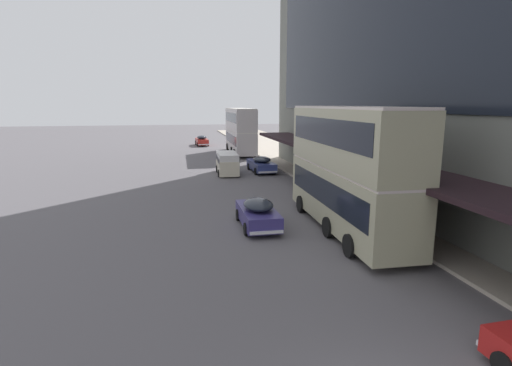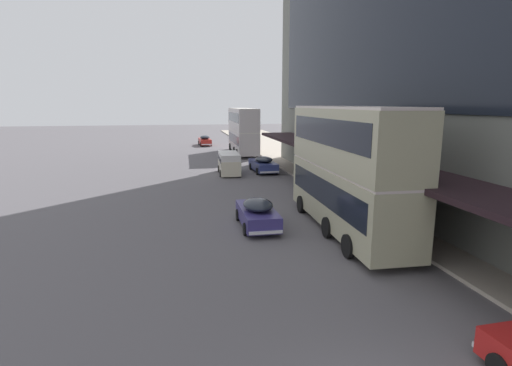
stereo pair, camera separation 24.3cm
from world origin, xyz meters
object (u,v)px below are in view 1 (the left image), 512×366
Objects in this scene: sedan_lead_mid at (202,140)px; sedan_far_back at (258,213)px; transit_bus_kerbside_front at (240,129)px; transit_bus_kerbside_rear at (347,166)px; sedan_oncoming_rear at (261,164)px; vw_van at (227,162)px.

sedan_far_back is at bearing -90.05° from sedan_lead_mid.
transit_bus_kerbside_rear is at bearing -89.99° from transit_bus_kerbside_front.
sedan_far_back is 0.88× the size of sedan_oncoming_rear.
sedan_lead_mid is 1.04× the size of vw_van.
transit_bus_kerbside_front is at bearing -69.75° from sedan_lead_mid.
sedan_lead_mid reaches higher than sedan_far_back.
transit_bus_kerbside_rear reaches higher than sedan_oncoming_rear.
transit_bus_kerbside_rear reaches higher than sedan_far_back.
transit_bus_kerbside_front is 2.27× the size of sedan_oncoming_rear.
transit_bus_kerbside_front is at bearing 90.01° from transit_bus_kerbside_rear.
vw_van is at bearing -171.32° from sedan_oncoming_rear.
sedan_far_back is 0.96× the size of vw_van.
sedan_lead_mid reaches higher than sedan_oncoming_rear.
transit_bus_kerbside_rear is 5.16m from sedan_far_back.
sedan_oncoming_rear is at bearing 91.10° from transit_bus_kerbside_rear.
sedan_oncoming_rear is at bearing -81.51° from sedan_lead_mid.
vw_van reaches higher than sedan_oncoming_rear.
sedan_lead_mid is at bearing 89.95° from sedan_far_back.
sedan_lead_mid is 26.16m from vw_van.
transit_bus_kerbside_front is 32.64m from transit_bus_kerbside_rear.
vw_van is at bearing 88.07° from sedan_far_back.
sedan_oncoming_rear is at bearing 77.07° from sedan_far_back.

